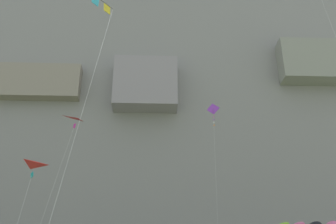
{
  "coord_description": "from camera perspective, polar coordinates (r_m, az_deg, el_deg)",
  "views": [
    {
      "loc": [
        1.37,
        -4.02,
        3.06
      ],
      "look_at": [
        2.23,
        18.38,
        13.86
      ],
      "focal_mm": 43.32,
      "sensor_mm": 36.0,
      "label": 1
    }
  ],
  "objects": [
    {
      "name": "cliff_face",
      "position": [
        74.11,
        -3.06,
        -1.73
      ],
      "size": [
        180.0,
        28.57,
        66.28
      ],
      "color": "gray",
      "rests_on": "ground"
    },
    {
      "name": "kite_delta_low_center",
      "position": [
        24.21,
        -19.13,
        -9.24
      ],
      "size": [
        1.31,
        4.41,
        9.91
      ],
      "color": "red",
      "rests_on": "ground"
    },
    {
      "name": "kite_delta_front_field",
      "position": [
        34.3,
        -12.9,
        -2.16
      ],
      "size": [
        3.7,
        3.91,
        16.98
      ],
      "color": "red",
      "rests_on": "ground"
    },
    {
      "name": "kite_diamond_low_right",
      "position": [
        46.2,
        6.42,
        -0.82
      ],
      "size": [
        1.45,
        3.48,
        24.42
      ],
      "color": "purple",
      "rests_on": "ground"
    }
  ]
}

